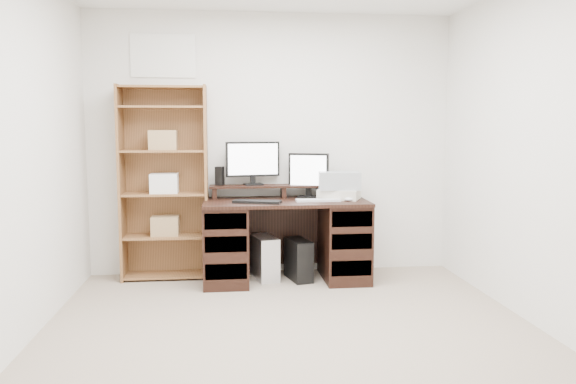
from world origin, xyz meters
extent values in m
cube|color=tan|center=(0.00, 0.00, -0.01)|extent=(3.50, 4.00, 0.02)
cube|color=white|center=(0.00, 2.01, 1.25)|extent=(3.50, 0.02, 2.50)
cube|color=white|center=(0.00, -2.01, 1.25)|extent=(3.50, 0.02, 2.50)
cube|color=white|center=(1.76, 0.00, 1.25)|extent=(0.02, 4.00, 2.50)
cube|color=white|center=(-1.02, 1.99, 2.08)|extent=(0.60, 0.01, 0.40)
cube|color=black|center=(0.10, 1.63, 0.73)|extent=(1.50, 0.70, 0.03)
cube|color=black|center=(-0.45, 1.63, 0.36)|extent=(0.40, 0.66, 0.72)
cube|color=black|center=(0.65, 1.63, 0.36)|extent=(0.40, 0.66, 0.72)
cube|color=black|center=(0.10, 1.96, 0.40)|extent=(1.48, 0.02, 0.65)
cube|color=black|center=(-0.45, 1.30, 0.18)|extent=(0.36, 0.01, 0.14)
cube|color=black|center=(-0.45, 1.30, 0.42)|extent=(0.36, 0.01, 0.14)
cube|color=black|center=(-0.45, 1.30, 0.62)|extent=(0.36, 0.01, 0.14)
cube|color=black|center=(0.65, 1.30, 0.18)|extent=(0.36, 0.01, 0.14)
cube|color=black|center=(0.65, 1.30, 0.42)|extent=(0.36, 0.01, 0.14)
cube|color=black|center=(0.65, 1.30, 0.62)|extent=(0.36, 0.01, 0.14)
cube|color=black|center=(-0.55, 1.85, 0.80)|extent=(0.04, 0.20, 0.10)
cube|color=black|center=(0.10, 1.85, 0.80)|extent=(0.04, 0.20, 0.10)
cube|color=black|center=(0.75, 1.85, 0.80)|extent=(0.04, 0.20, 0.10)
cube|color=black|center=(0.10, 1.85, 0.86)|extent=(1.40, 0.22, 0.02)
cube|color=black|center=(-0.19, 1.87, 0.88)|extent=(0.19, 0.16, 0.02)
cube|color=black|center=(-0.19, 1.89, 0.93)|extent=(0.05, 0.04, 0.09)
cube|color=black|center=(-0.19, 1.89, 1.12)|extent=(0.52, 0.13, 0.33)
cube|color=white|center=(-0.19, 1.87, 1.12)|extent=(0.47, 0.09, 0.29)
cube|color=black|center=(0.33, 1.80, 0.76)|extent=(0.22, 0.20, 0.02)
cube|color=black|center=(0.34, 1.82, 0.82)|extent=(0.06, 0.05, 0.10)
cube|color=black|center=(0.34, 1.82, 1.00)|extent=(0.37, 0.17, 0.33)
cube|color=white|center=(0.33, 1.80, 1.00)|extent=(0.32, 0.12, 0.29)
cube|color=black|center=(-0.50, 1.88, 0.96)|extent=(0.09, 0.09, 0.18)
cube|color=black|center=(-0.17, 1.47, 0.76)|extent=(0.45, 0.26, 0.02)
cube|color=silver|center=(0.38, 1.53, 0.76)|extent=(0.40, 0.13, 0.02)
ellipsoid|color=silver|center=(0.66, 1.51, 0.77)|extent=(0.10, 0.08, 0.03)
cube|color=beige|center=(0.61, 1.68, 0.80)|extent=(0.45, 0.40, 0.09)
cube|color=#969CA0|center=(0.61, 1.68, 0.92)|extent=(0.41, 0.31, 0.16)
cube|color=silver|center=(-0.09, 1.71, 0.20)|extent=(0.26, 0.43, 0.40)
cube|color=black|center=(0.22, 1.64, 0.19)|extent=(0.24, 0.41, 0.38)
cube|color=#19FF33|center=(0.26, 1.46, 0.27)|extent=(0.01, 0.01, 0.01)
cube|color=#915D32|center=(-1.40, 1.83, 0.90)|extent=(0.02, 0.30, 1.80)
cube|color=#915D32|center=(-0.63, 1.83, 0.90)|extent=(0.02, 0.30, 1.80)
cube|color=#915D32|center=(-1.02, 1.97, 0.90)|extent=(0.80, 0.01, 1.80)
cube|color=#915D32|center=(-1.02, 1.83, 0.03)|extent=(0.75, 0.28, 0.02)
cube|color=#915D32|center=(-1.02, 1.83, 0.40)|extent=(0.75, 0.28, 0.02)
cube|color=#915D32|center=(-1.02, 1.83, 0.80)|extent=(0.75, 0.28, 0.02)
cube|color=#915D32|center=(-1.02, 1.83, 1.20)|extent=(0.75, 0.28, 0.02)
cube|color=#915D32|center=(-1.02, 1.83, 1.60)|extent=(0.75, 0.28, 0.02)
cube|color=#915D32|center=(-1.02, 1.83, 1.78)|extent=(0.75, 0.28, 0.02)
cube|color=#A07F54|center=(-1.02, 1.83, 0.50)|extent=(0.25, 0.20, 0.18)
cube|color=white|center=(-1.02, 1.83, 0.90)|extent=(0.25, 0.20, 0.18)
cube|color=#A07F54|center=(-1.02, 1.83, 1.30)|extent=(0.25, 0.20, 0.18)
camera|label=1|loc=(-0.43, -3.44, 1.41)|focal=35.00mm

